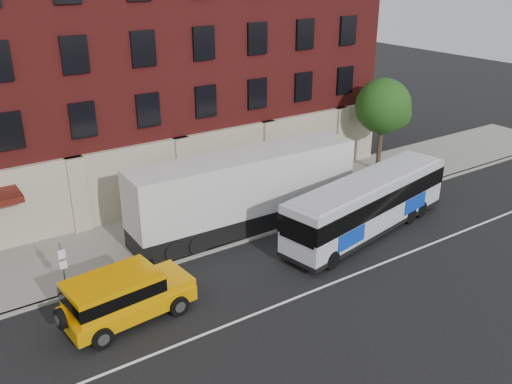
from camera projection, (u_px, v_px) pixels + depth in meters
ground at (312, 300)px, 23.46m from camera, size 120.00×120.00×0.00m
sidewalk at (208, 221)px, 30.31m from camera, size 60.00×6.00×0.15m
kerb at (237, 243)px, 28.01m from camera, size 60.00×0.25×0.15m
lane_line at (304, 294)px, 23.84m from camera, size 60.00×0.12×0.01m
building at (139, 62)px, 33.44m from camera, size 30.00×12.10×15.00m
sign_pole at (63, 266)px, 23.22m from camera, size 0.30×0.20×2.50m
street_tree at (384, 108)px, 35.96m from camera, size 3.60×3.60×6.20m
city_bus at (368, 203)px, 28.65m from camera, size 11.47×4.46×3.07m
yellow_suv at (122, 295)px, 21.68m from camera, size 5.52×2.74×2.07m
shipping_container at (245, 193)px, 28.95m from camera, size 12.59×2.95×4.18m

